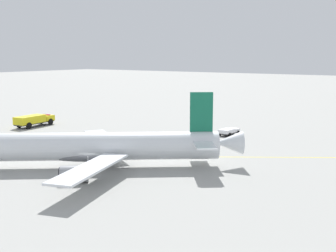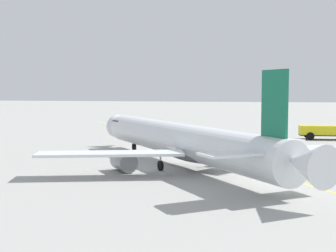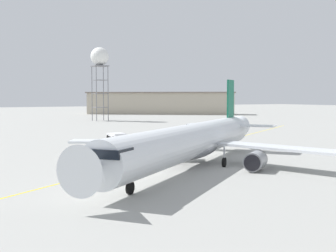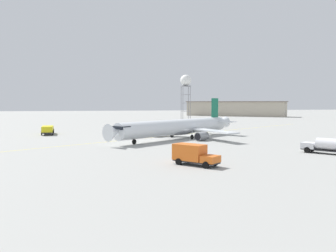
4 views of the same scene
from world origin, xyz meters
TOP-DOWN VIEW (x-y plane):
  - ground_plane at (0.00, 0.00)m, footprint 600.00×600.00m
  - airliner_main at (-0.23, -1.72)m, footprint 31.82×38.34m
  - fire_tender_truck at (-19.72, -36.25)m, footprint 9.63×3.88m
  - taxiway_centreline at (-5.77, -6.26)m, footprint 87.77×133.60m

SIDE VIEW (x-z plane):
  - ground_plane at x=0.00m, z-range 0.00..0.00m
  - taxiway_centreline at x=-5.77m, z-range 0.00..0.01m
  - fire_tender_truck at x=-19.72m, z-range 0.28..2.78m
  - airliner_main at x=-0.23m, z-range -2.39..8.14m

